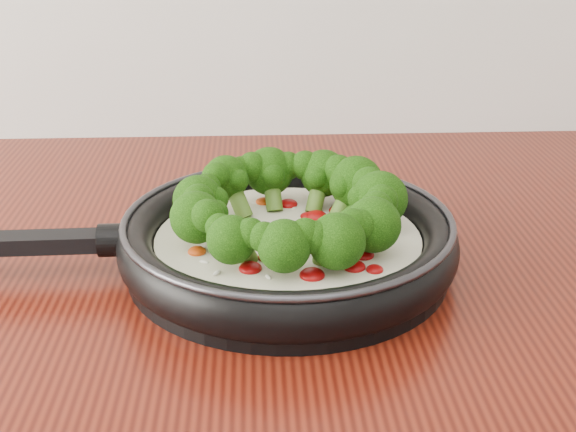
{
  "coord_description": "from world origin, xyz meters",
  "views": [
    {
      "loc": [
        -0.12,
        0.49,
        1.21
      ],
      "look_at": [
        -0.09,
        1.09,
        0.95
      ],
      "focal_mm": 46.88,
      "sensor_mm": 36.0,
      "label": 1
    }
  ],
  "objects": [
    {
      "name": "skillet",
      "position": [
        -0.09,
        1.09,
        0.93
      ],
      "size": [
        0.47,
        0.31,
        0.09
      ],
      "color": "black",
      "rests_on": "counter"
    }
  ]
}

